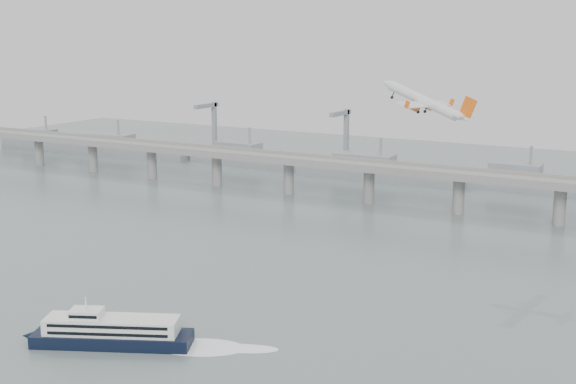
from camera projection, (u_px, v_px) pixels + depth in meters
The scene contains 5 objects.
ground at pixel (201, 339), 236.14m from camera, with size 900.00×900.00×0.00m, color slate.
bridge at pixel (420, 176), 404.16m from camera, with size 800.00×22.00×23.90m.
distant_fleet at pixel (239, 157), 535.46m from camera, with size 453.00×60.90×40.00m.
ferry at pixel (112, 332), 230.96m from camera, with size 73.70×39.14×14.84m.
airliner at pixel (425, 102), 292.29m from camera, with size 40.76×37.26×16.74m.
Camera 1 is at (131.03, -180.94, 92.76)m, focal length 48.00 mm.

